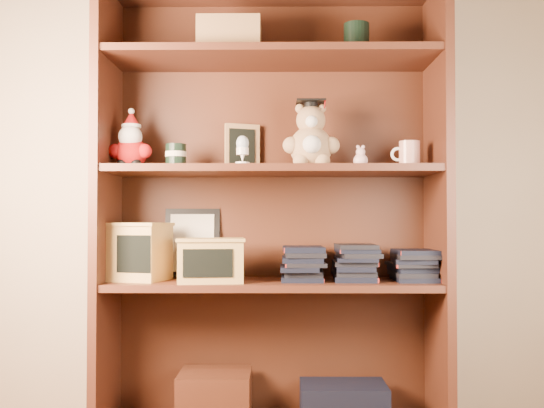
# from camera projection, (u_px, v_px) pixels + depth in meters

# --- Properties ---
(bookcase) EXTENTS (1.20, 0.35, 1.60)m
(bookcase) POSITION_uv_depth(u_px,v_px,m) (271.00, 216.00, 2.29)
(bookcase) COLOR #4C2415
(bookcase) RESTS_ON ground
(shelf_lower) EXTENTS (1.14, 0.33, 0.02)m
(shelf_lower) POSITION_uv_depth(u_px,v_px,m) (272.00, 284.00, 2.24)
(shelf_lower) COLOR #4C2415
(shelf_lower) RESTS_ON ground
(shelf_upper) EXTENTS (1.14, 0.33, 0.02)m
(shelf_upper) POSITION_uv_depth(u_px,v_px,m) (272.00, 171.00, 2.25)
(shelf_upper) COLOR #4C2415
(shelf_upper) RESTS_ON ground
(santa_plush) EXTENTS (0.15, 0.11, 0.22)m
(santa_plush) POSITION_uv_depth(u_px,v_px,m) (131.00, 145.00, 2.25)
(santa_plush) COLOR #A50F0F
(santa_plush) RESTS_ON shelf_upper
(teachers_tin) EXTENTS (0.07, 0.07, 0.08)m
(teachers_tin) POSITION_uv_depth(u_px,v_px,m) (176.00, 155.00, 2.25)
(teachers_tin) COLOR black
(teachers_tin) RESTS_ON shelf_upper
(chalkboard_plaque) EXTENTS (0.13, 0.10, 0.17)m
(chalkboard_plaque) POSITION_uv_depth(u_px,v_px,m) (242.00, 148.00, 2.36)
(chalkboard_plaque) COLOR #9E7547
(chalkboard_plaque) RESTS_ON shelf_upper
(egg_cup) EXTENTS (0.05, 0.05, 0.10)m
(egg_cup) POSITION_uv_depth(u_px,v_px,m) (242.00, 149.00, 2.17)
(egg_cup) COLOR white
(egg_cup) RESTS_ON shelf_upper
(grad_teddy_bear) EXTENTS (0.20, 0.17, 0.24)m
(grad_teddy_bear) POSITION_uv_depth(u_px,v_px,m) (311.00, 141.00, 2.24)
(grad_teddy_bear) COLOR tan
(grad_teddy_bear) RESTS_ON shelf_upper
(pink_figurine) EXTENTS (0.05, 0.05, 0.08)m
(pink_figurine) POSITION_uv_depth(u_px,v_px,m) (360.00, 159.00, 2.24)
(pink_figurine) COLOR beige
(pink_figurine) RESTS_ON shelf_upper
(teacher_mug) EXTENTS (0.10, 0.07, 0.09)m
(teacher_mug) POSITION_uv_depth(u_px,v_px,m) (409.00, 154.00, 2.24)
(teacher_mug) COLOR silver
(teacher_mug) RESTS_ON shelf_upper
(certificate_frame) EXTENTS (0.21, 0.05, 0.26)m
(certificate_frame) POSITION_uv_depth(u_px,v_px,m) (192.00, 243.00, 2.38)
(certificate_frame) COLOR black
(certificate_frame) RESTS_ON shelf_lower
(treats_box) EXTENTS (0.23, 0.23, 0.20)m
(treats_box) POSITION_uv_depth(u_px,v_px,m) (140.00, 251.00, 2.24)
(treats_box) COLOR tan
(treats_box) RESTS_ON shelf_lower
(pencils_box) EXTENTS (0.25, 0.19, 0.15)m
(pencils_box) POSITION_uv_depth(u_px,v_px,m) (210.00, 260.00, 2.17)
(pencils_box) COLOR tan
(pencils_box) RESTS_ON shelf_lower
(book_stack_left) EXTENTS (0.14, 0.20, 0.11)m
(book_stack_left) POSITION_uv_depth(u_px,v_px,m) (302.00, 265.00, 2.24)
(book_stack_left) COLOR black
(book_stack_left) RESTS_ON shelf_lower
(book_stack_mid) EXTENTS (0.14, 0.20, 0.13)m
(book_stack_mid) POSITION_uv_depth(u_px,v_px,m) (355.00, 262.00, 2.23)
(book_stack_mid) COLOR black
(book_stack_mid) RESTS_ON shelf_lower
(book_stack_right) EXTENTS (0.14, 0.20, 0.11)m
(book_stack_right) POSITION_uv_depth(u_px,v_px,m) (412.00, 265.00, 2.23)
(book_stack_right) COLOR black
(book_stack_right) RESTS_ON shelf_lower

